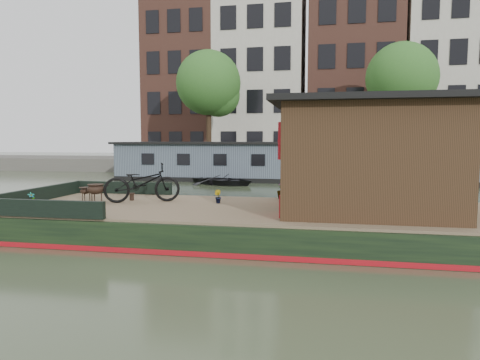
% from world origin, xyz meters
% --- Properties ---
extents(ground, '(120.00, 120.00, 0.00)m').
position_xyz_m(ground, '(0.00, 0.00, 0.00)').
color(ground, '#333D27').
rests_on(ground, ground).
extents(houseboat_hull, '(14.01, 4.02, 0.60)m').
position_xyz_m(houseboat_hull, '(-1.33, 0.00, 0.27)').
color(houseboat_hull, black).
rests_on(houseboat_hull, ground).
extents(houseboat_deck, '(11.80, 3.80, 0.05)m').
position_xyz_m(houseboat_deck, '(0.00, 0.00, 0.62)').
color(houseboat_deck, '#7B624C').
rests_on(houseboat_deck, houseboat_hull).
extents(bow_bulwark, '(3.00, 4.00, 0.35)m').
position_xyz_m(bow_bulwark, '(-5.07, 0.00, 0.82)').
color(bow_bulwark, black).
rests_on(bow_bulwark, houseboat_deck).
extents(cabin, '(4.00, 3.50, 2.42)m').
position_xyz_m(cabin, '(2.19, 0.00, 1.88)').
color(cabin, black).
rests_on(cabin, houseboat_deck).
extents(bicycle, '(1.99, 1.36, 0.99)m').
position_xyz_m(bicycle, '(-3.23, 0.42, 1.14)').
color(bicycle, black).
rests_on(bicycle, houseboat_deck).
extents(potted_plant_b, '(0.24, 0.23, 0.33)m').
position_xyz_m(potted_plant_b, '(-1.31, 0.61, 0.82)').
color(potted_plant_b, brown).
rests_on(potted_plant_b, houseboat_deck).
extents(potted_plant_d, '(0.36, 0.36, 0.52)m').
position_xyz_m(potted_plant_d, '(0.20, 1.70, 0.91)').
color(potted_plant_d, maroon).
rests_on(potted_plant_d, houseboat_deck).
extents(potted_plant_e, '(0.19, 0.20, 0.32)m').
position_xyz_m(potted_plant_e, '(-5.60, -0.63, 0.81)').
color(potted_plant_e, '#9C4F2D').
rests_on(potted_plant_e, houseboat_deck).
extents(brazier_front, '(0.40, 0.40, 0.36)m').
position_xyz_m(brazier_front, '(-4.74, 0.32, 0.83)').
color(brazier_front, black).
rests_on(brazier_front, houseboat_deck).
extents(brazier_rear, '(0.51, 0.51, 0.46)m').
position_xyz_m(brazier_rear, '(-4.35, 0.14, 0.88)').
color(brazier_rear, black).
rests_on(brazier_rear, houseboat_deck).
extents(bollard_port, '(0.17, 0.17, 0.19)m').
position_xyz_m(bollard_port, '(-3.63, 0.67, 0.75)').
color(bollard_port, black).
rests_on(bollard_port, houseboat_deck).
extents(dinghy, '(3.85, 3.30, 0.67)m').
position_xyz_m(dinghy, '(-3.61, 11.06, 0.34)').
color(dinghy, black).
rests_on(dinghy, ground).
extents(far_houseboat, '(20.40, 4.40, 2.11)m').
position_xyz_m(far_houseboat, '(0.00, 14.00, 0.97)').
color(far_houseboat, slate).
rests_on(far_houseboat, ground).
extents(quay, '(60.00, 6.00, 0.90)m').
position_xyz_m(quay, '(0.00, 20.50, 0.45)').
color(quay, '#47443F').
rests_on(quay, ground).
extents(townhouse_row, '(27.25, 8.00, 16.50)m').
position_xyz_m(townhouse_row, '(0.15, 27.50, 7.90)').
color(townhouse_row, brown).
rests_on(townhouse_row, ground).
extents(tree_left, '(4.40, 4.40, 7.40)m').
position_xyz_m(tree_left, '(-6.36, 19.07, 5.89)').
color(tree_left, '#332316').
rests_on(tree_left, quay).
extents(tree_right, '(4.40, 4.40, 7.40)m').
position_xyz_m(tree_right, '(6.14, 19.07, 5.89)').
color(tree_right, '#332316').
rests_on(tree_right, quay).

